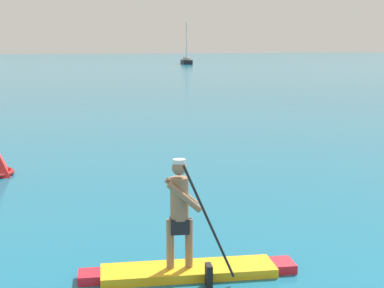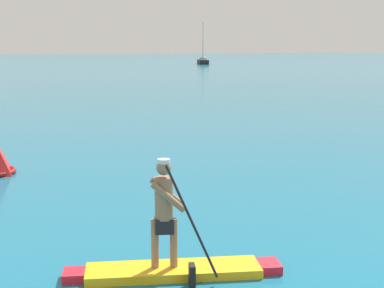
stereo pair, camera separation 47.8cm
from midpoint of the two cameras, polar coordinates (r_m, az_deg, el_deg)
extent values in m
cube|color=yellow|center=(8.47, -0.22, -12.50)|extent=(2.58, 1.02, 0.13)
cube|color=red|center=(8.73, 9.24, -11.92)|extent=(0.38, 0.48, 0.13)
cube|color=red|center=(8.43, -10.04, -12.76)|extent=(0.37, 0.42, 0.13)
cylinder|color=#997051|center=(8.31, -0.16, -9.81)|extent=(0.11, 0.11, 0.72)
cylinder|color=#997051|center=(8.29, -2.04, -9.88)|extent=(0.11, 0.11, 0.72)
cube|color=black|center=(8.21, -1.11, -8.08)|extent=(0.29, 0.26, 0.22)
cylinder|color=#997051|center=(8.10, -1.12, -5.43)|extent=(0.26, 0.26, 0.61)
sphere|color=#997051|center=(8.00, -1.13, -2.39)|extent=(0.21, 0.21, 0.21)
cylinder|color=white|center=(7.98, -1.13, -1.73)|extent=(0.18, 0.18, 0.06)
cylinder|color=#997051|center=(8.24, -0.88, -4.78)|extent=(0.50, 0.17, 0.46)
cylinder|color=#997051|center=(7.95, -0.64, -5.33)|extent=(0.50, 0.17, 0.46)
cylinder|color=black|center=(7.82, 1.78, -7.81)|extent=(0.72, 0.15, 1.61)
cube|color=black|center=(8.08, 1.75, -12.98)|extent=(0.11, 0.21, 0.32)
cube|color=black|center=(101.67, 1.23, 8.17)|extent=(2.62, 5.74, 0.74)
cylinder|color=#B2B2B7|center=(101.63, 1.24, 10.21)|extent=(0.12, 0.12, 6.49)
pyramid|color=white|center=(101.63, 1.24, 10.05)|extent=(0.58, 2.46, 5.74)
cube|color=silver|center=(101.66, 1.23, 8.50)|extent=(1.47, 2.17, 0.44)
camera|label=1|loc=(0.24, -89.06, 0.16)|focal=53.59mm
camera|label=2|loc=(0.24, 90.94, -0.16)|focal=53.59mm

